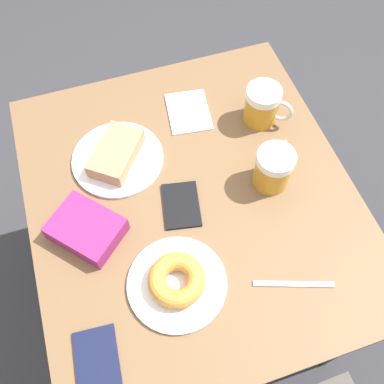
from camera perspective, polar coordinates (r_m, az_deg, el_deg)
The scene contains 11 objects.
ground_plane at distance 1.74m, azimuth 0.00°, elevation -12.30°, with size 8.00×8.00×0.00m, color #333338.
table at distance 1.13m, azimuth 0.00°, elevation -2.18°, with size 0.80×0.91×0.73m.
plate_with_cake at distance 1.13m, azimuth -9.97°, elevation 4.77°, with size 0.24×0.24×0.05m.
plate_with_donut at distance 0.96m, azimuth -2.03°, elevation -11.83°, with size 0.22×0.22×0.05m.
beer_mug_left at distance 1.18m, azimuth 9.40°, elevation 11.35°, with size 0.12×0.11×0.11m.
beer_mug_center at distance 1.07m, azimuth 10.83°, elevation 3.19°, with size 0.11×0.11×0.11m.
napkin_folded at distance 1.22m, azimuth -0.48°, elevation 10.66°, with size 0.13×0.16×0.00m.
fork at distance 1.00m, azimuth 13.39°, elevation -11.85°, with size 0.18×0.07×0.00m.
passport_near_edge at distance 0.96m, azimuth -12.59°, elevation -20.93°, with size 0.10×0.13×0.01m.
passport_far_edge at distance 1.05m, azimuth -1.44°, elevation -1.74°, with size 0.11×0.14×0.01m.
blue_pouch at distance 1.03m, azimuth -13.89°, elevation -4.78°, with size 0.20×0.20×0.05m.
Camera 1 is at (0.16, 0.50, 1.66)m, focal length 40.00 mm.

